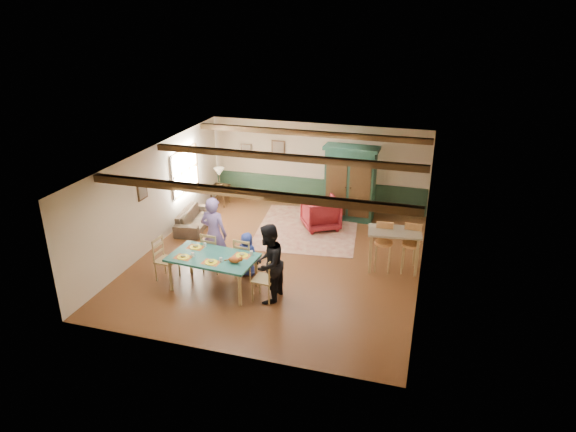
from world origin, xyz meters
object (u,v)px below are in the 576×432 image
(dining_chair_end_left, at_px, (167,259))
(cat, at_px, (234,259))
(table_lamp, at_px, (219,177))
(counter_table, at_px, (393,250))
(dining_chair_end_right, at_px, (264,278))
(dining_chair_far_left, at_px, (213,251))
(person_man, at_px, (214,234))
(person_woman, at_px, (268,264))
(dining_chair_far_right, at_px, (246,257))
(bar_stool_right, at_px, (411,250))
(dining_table, at_px, (214,273))
(bar_stool_left, at_px, (383,248))
(end_table, at_px, (220,195))
(sofa, at_px, (195,219))
(person_child, at_px, (247,254))
(armoire, at_px, (350,183))
(armchair, at_px, (321,213))

(dining_chair_end_left, relative_size, cat, 2.64)
(cat, distance_m, table_lamp, 5.77)
(dining_chair_end_left, height_order, counter_table, counter_table)
(dining_chair_end_right, bearing_deg, dining_chair_far_left, -114.92)
(dining_chair_end_left, bearing_deg, person_man, -43.15)
(person_man, height_order, person_woman, person_man)
(dining_chair_far_left, distance_m, dining_chair_far_right, 0.87)
(dining_chair_far_left, xyz_separation_m, dining_chair_end_left, (-0.88, -0.72, 0.00))
(person_man, distance_m, person_woman, 2.00)
(bar_stool_right, bearing_deg, dining_table, -152.14)
(dining_chair_far_left, relative_size, bar_stool_left, 0.85)
(end_table, bearing_deg, bar_stool_left, -28.28)
(sofa, xyz_separation_m, bar_stool_right, (6.24, -1.03, 0.34))
(dining_chair_far_left, bearing_deg, sofa, -50.14)
(dining_chair_end_right, distance_m, end_table, 6.06)
(dining_chair_end_right, height_order, table_lamp, table_lamp)
(dining_chair_far_right, bearing_deg, cat, 100.37)
(dining_chair_far_right, height_order, counter_table, counter_table)
(bar_stool_left, height_order, bar_stool_right, bar_stool_right)
(person_child, distance_m, counter_table, 3.57)
(end_table, xyz_separation_m, bar_stool_left, (5.62, -3.02, 0.28))
(person_woman, height_order, armoire, armoire)
(person_man, xyz_separation_m, person_woman, (1.73, -1.01, -0.04))
(dining_chair_end_right, bearing_deg, sofa, -130.08)
(end_table, bearing_deg, dining_chair_far_left, -68.61)
(dining_chair_far_right, relative_size, table_lamp, 1.74)
(dining_table, relative_size, cat, 5.00)
(bar_stool_left, bearing_deg, sofa, 163.64)
(dining_chair_end_right, xyz_separation_m, bar_stool_left, (2.36, 2.07, 0.09))
(dining_table, height_order, armoire, armoire)
(person_woman, height_order, counter_table, person_woman)
(armoire, height_order, end_table, armoire)
(dining_chair_far_left, relative_size, cat, 2.64)
(person_woman, bearing_deg, end_table, -142.08)
(dining_chair_far_left, height_order, end_table, dining_chair_far_left)
(cat, bearing_deg, bar_stool_right, 35.64)
(armchair, relative_size, counter_table, 0.80)
(person_woman, bearing_deg, armoire, 174.87)
(dining_table, relative_size, bar_stool_left, 1.61)
(dining_table, height_order, person_woman, person_woman)
(dining_chair_end_right, relative_size, armoire, 0.46)
(dining_chair_far_right, xyz_separation_m, person_man, (-0.86, 0.16, 0.42))
(sofa, relative_size, counter_table, 1.46)
(bar_stool_left, xyz_separation_m, bar_stool_right, (0.65, 0.09, 0.00))
(dining_table, relative_size, end_table, 3.02)
(cat, bearing_deg, bar_stool_left, 39.70)
(counter_table, bearing_deg, dining_chair_end_right, -139.68)
(person_woman, xyz_separation_m, counter_table, (2.48, 2.21, -0.38))
(dining_chair_far_left, distance_m, bar_stool_right, 4.79)
(person_man, bearing_deg, dining_table, 116.57)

